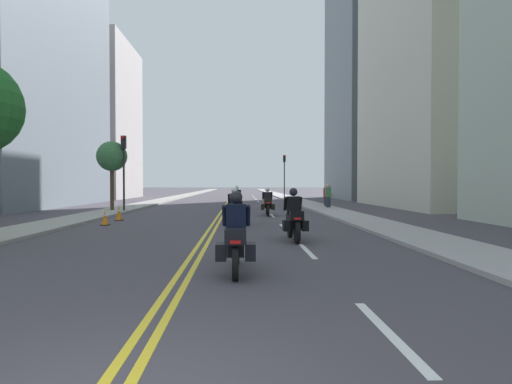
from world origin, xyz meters
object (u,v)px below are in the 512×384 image
at_px(traffic_light_far, 284,169).
at_px(pedestrian_1, 328,196).
at_px(traffic_cone_1, 119,213).
at_px(motorcycle_2, 234,210).
at_px(motorcycle_3, 268,204).
at_px(motorcycle_0, 236,240).
at_px(motorcycle_4, 237,200).
at_px(motorcycle_1, 294,219).
at_px(street_tree_0, 112,157).
at_px(pedestrian_0, 326,196).
at_px(traffic_cone_2, 105,217).
at_px(traffic_light_near, 124,159).

relative_size(traffic_light_far, pedestrian_1, 2.87).
xyz_separation_m(traffic_cone_1, traffic_light_far, (10.93, 27.09, 3.09)).
height_order(motorcycle_2, motorcycle_3, motorcycle_2).
xyz_separation_m(motorcycle_0, traffic_cone_1, (-5.78, 11.82, -0.28)).
distance_m(motorcycle_0, motorcycle_4, 19.21).
xyz_separation_m(motorcycle_1, traffic_light_far, (3.40, 34.39, 2.80)).
bearing_deg(motorcycle_4, motorcycle_1, -83.70).
relative_size(motorcycle_2, street_tree_0, 0.50).
height_order(traffic_light_far, pedestrian_1, traffic_light_far).
bearing_deg(pedestrian_1, traffic_light_far, 84.82).
xyz_separation_m(motorcycle_0, pedestrian_0, (6.53, 22.48, 0.20)).
distance_m(motorcycle_1, motorcycle_4, 14.83).
xyz_separation_m(motorcycle_4, pedestrian_1, (6.40, 1.10, 0.24)).
xyz_separation_m(traffic_cone_2, pedestrian_0, (12.26, 12.86, 0.52)).
bearing_deg(traffic_light_near, pedestrian_0, 18.98).
distance_m(motorcycle_2, motorcycle_3, 5.49).
distance_m(motorcycle_4, traffic_light_near, 7.66).
distance_m(motorcycle_4, traffic_cone_2, 11.10).
bearing_deg(traffic_cone_2, motorcycle_3, 34.39).
xyz_separation_m(motorcycle_3, motorcycle_4, (-1.76, 4.57, 0.01)).
bearing_deg(motorcycle_4, traffic_cone_2, -121.25).
bearing_deg(traffic_cone_2, motorcycle_2, -1.81).
xyz_separation_m(motorcycle_2, traffic_cone_1, (-5.61, 2.37, -0.27)).
distance_m(traffic_cone_1, traffic_light_far, 29.37).
bearing_deg(motorcycle_2, motorcycle_0, -88.16).
relative_size(motorcycle_1, motorcycle_3, 1.00).
distance_m(traffic_light_far, pedestrian_1, 18.80).
bearing_deg(motorcycle_1, motorcycle_3, 89.75).
relative_size(motorcycle_0, motorcycle_1, 1.02).
bearing_deg(traffic_light_far, pedestrian_0, -85.20).
height_order(motorcycle_4, traffic_cone_2, motorcycle_4).
relative_size(motorcycle_1, traffic_cone_1, 2.82).
relative_size(traffic_light_near, traffic_light_far, 0.95).
xyz_separation_m(traffic_cone_1, traffic_cone_2, (0.05, -2.20, -0.04)).
distance_m(motorcycle_0, motorcycle_3, 14.73).
bearing_deg(motorcycle_3, motorcycle_4, 111.99).
bearing_deg(street_tree_0, motorcycle_0, -66.09).
relative_size(motorcycle_1, street_tree_0, 0.49).
relative_size(motorcycle_0, traffic_cone_2, 3.23).
height_order(motorcycle_2, traffic_light_far, traffic_light_far).
bearing_deg(pedestrian_1, motorcycle_3, -137.85).
distance_m(traffic_light_near, pedestrian_1, 13.90).
bearing_deg(pedestrian_1, traffic_cone_1, -153.31).
height_order(motorcycle_1, traffic_cone_1, motorcycle_1).
xyz_separation_m(traffic_cone_2, traffic_light_near, (-1.47, 8.14, 2.96)).
distance_m(motorcycle_1, traffic_cone_2, 9.07).
height_order(traffic_cone_1, street_tree_0, street_tree_0).
distance_m(motorcycle_2, street_tree_0, 12.10).
height_order(traffic_cone_2, pedestrian_1, pedestrian_1).
relative_size(motorcycle_4, traffic_cone_1, 2.81).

